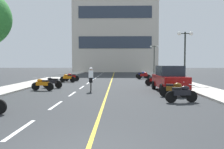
{
  "coord_description": "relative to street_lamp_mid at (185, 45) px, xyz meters",
  "views": [
    {
      "loc": [
        0.93,
        -4.79,
        2.01
      ],
      "look_at": [
        0.48,
        14.4,
        1.05
      ],
      "focal_mm": 36.9,
      "sensor_mm": 36.0,
      "label": 1
    }
  ],
  "objects": [
    {
      "name": "cyclist_rider",
      "position": [
        -8.22,
        -5.87,
        -2.8
      ],
      "size": [
        0.43,
        1.77,
        1.71
      ],
      "color": "black",
      "rests_on": "ground"
    },
    {
      "name": "lane_dash_6",
      "position": [
        -9.29,
        8.89,
        -3.68
      ],
      "size": [
        0.14,
        2.2,
        0.01
      ],
      "primitive_type": "cube",
      "color": "silver",
      "rests_on": "ground"
    },
    {
      "name": "motorcycle_8",
      "position": [
        -11.45,
        3.33,
        -3.21
      ],
      "size": [
        1.69,
        0.61,
        0.92
      ],
      "color": "black",
      "rests_on": "ground"
    },
    {
      "name": "ground_plane",
      "position": [
        -7.29,
        3.89,
        -3.69
      ],
      "size": [
        140.0,
        140.0,
        0.0
      ],
      "primitive_type": "plane",
      "color": "#2D3033"
    },
    {
      "name": "lane_dash_8",
      "position": [
        -9.29,
        16.89,
        -3.68
      ],
      "size": [
        0.14,
        2.2,
        0.01
      ],
      "primitive_type": "cube",
      "color": "silver",
      "rests_on": "ground"
    },
    {
      "name": "motorcycle_4",
      "position": [
        -11.82,
        -5.38,
        -3.21
      ],
      "size": [
        1.7,
        0.6,
        0.92
      ],
      "color": "black",
      "rests_on": "ground"
    },
    {
      "name": "motorcycle_7",
      "position": [
        -11.56,
        1.8,
        -3.21
      ],
      "size": [
        1.69,
        0.62,
        0.92
      ],
      "color": "black",
      "rests_on": "ground"
    },
    {
      "name": "lane_dash_5",
      "position": [
        -9.29,
        4.89,
        -3.68
      ],
      "size": [
        0.14,
        2.2,
        0.01
      ],
      "primitive_type": "cube",
      "color": "silver",
      "rests_on": "ground"
    },
    {
      "name": "lane_dash_1",
      "position": [
        -9.29,
        -11.11,
        -3.68
      ],
      "size": [
        0.14,
        2.2,
        0.01
      ],
      "primitive_type": "cube",
      "color": "silver",
      "rests_on": "ground"
    },
    {
      "name": "centre_line_yellow",
      "position": [
        -7.04,
        6.89,
        -3.68
      ],
      "size": [
        0.12,
        66.0,
        0.01
      ],
      "primitive_type": "cube",
      "color": "gold",
      "rests_on": "ground"
    },
    {
      "name": "curb_right",
      "position": [
        -0.09,
        6.89,
        -3.63
      ],
      "size": [
        2.4,
        72.0,
        0.12
      ],
      "primitive_type": "cube",
      "color": "#B7B2A8",
      "rests_on": "ground"
    },
    {
      "name": "motorcycle_2",
      "position": [
        -3.11,
        -10.25,
        -3.21
      ],
      "size": [
        1.69,
        0.61,
        0.92
      ],
      "color": "black",
      "rests_on": "ground"
    },
    {
      "name": "lane_dash_10",
      "position": [
        -9.29,
        24.89,
        -3.68
      ],
      "size": [
        0.14,
        2.2,
        0.01
      ],
      "primitive_type": "cube",
      "color": "silver",
      "rests_on": "ground"
    },
    {
      "name": "street_lamp_mid",
      "position": [
        0.0,
        0.0,
        0.0
      ],
      "size": [
        1.46,
        0.36,
        4.84
      ],
      "color": "black",
      "rests_on": "curb_right"
    },
    {
      "name": "lane_dash_7",
      "position": [
        -9.29,
        12.89,
        -3.68
      ],
      "size": [
        0.14,
        2.2,
        0.01
      ],
      "primitive_type": "cube",
      "color": "silver",
      "rests_on": "ground"
    },
    {
      "name": "motorcycle_6",
      "position": [
        -3.05,
        -1.43,
        -3.21
      ],
      "size": [
        1.7,
        0.6,
        0.92
      ],
      "color": "black",
      "rests_on": "ground"
    },
    {
      "name": "motorcycle_3",
      "position": [
        -3.03,
        -8.4,
        -3.21
      ],
      "size": [
        1.67,
        0.69,
        0.92
      ],
      "color": "black",
      "rests_on": "ground"
    },
    {
      "name": "lane_dash_11",
      "position": [
        -9.29,
        28.89,
        -3.68
      ],
      "size": [
        0.14,
        2.2,
        0.01
      ],
      "primitive_type": "cube",
      "color": "silver",
      "rests_on": "ground"
    },
    {
      "name": "motorcycle_9",
      "position": [
        -3.1,
        6.52,
        -3.21
      ],
      "size": [
        1.7,
        0.6,
        0.92
      ],
      "color": "black",
      "rests_on": "ground"
    },
    {
      "name": "motorcycle_10",
      "position": [
        -3.11,
        8.54,
        -3.21
      ],
      "size": [
        1.69,
        0.62,
        0.92
      ],
      "color": "black",
      "rests_on": "ground"
    },
    {
      "name": "street_lamp_far",
      "position": [
        -0.02,
        18.09,
        0.04
      ],
      "size": [
        1.46,
        0.36,
        4.91
      ],
      "color": "black",
      "rests_on": "curb_right"
    },
    {
      "name": "parked_car_near",
      "position": [
        -2.67,
        -5.53,
        -2.77
      ],
      "size": [
        2.04,
        4.26,
        1.82
      ],
      "color": "black",
      "rests_on": "ground"
    },
    {
      "name": "lane_dash_0",
      "position": [
        -9.29,
        -15.11,
        -3.68
      ],
      "size": [
        0.14,
        2.2,
        0.01
      ],
      "primitive_type": "cube",
      "color": "silver",
      "rests_on": "ground"
    },
    {
      "name": "motorcycle_5",
      "position": [
        -11.59,
        -3.69,
        -3.21
      ],
      "size": [
        1.68,
        0.68,
        0.92
      ],
      "color": "black",
      "rests_on": "ground"
    },
    {
      "name": "office_building",
      "position": [
        -6.89,
        31.97,
        7.07
      ],
      "size": [
        18.71,
        8.28,
        21.52
      ],
      "color": "beige",
      "rests_on": "ground"
    },
    {
      "name": "lane_dash_9",
      "position": [
        -9.29,
        20.89,
        -3.68
      ],
      "size": [
        0.14,
        2.2,
        0.01
      ],
      "primitive_type": "cube",
      "color": "silver",
      "rests_on": "ground"
    },
    {
      "name": "lane_dash_2",
      "position": [
        -9.29,
        -7.11,
        -3.68
      ],
      "size": [
        0.14,
        2.2,
        0.01
      ],
      "primitive_type": "cube",
      "color": "silver",
      "rests_on": "ground"
    },
    {
      "name": "lane_dash_3",
      "position": [
        -9.29,
        -3.11,
        -3.68
      ],
      "size": [
        0.14,
        2.2,
        0.01
      ],
      "primitive_type": "cube",
      "color": "silver",
      "rests_on": "ground"
    },
    {
      "name": "lane_dash_4",
      "position": [
        -9.29,
        0.89,
        -3.68
      ],
      "size": [
        0.14,
        2.2,
        0.01
      ],
      "primitive_type": "cube",
      "color": "silver",
      "rests_on": "ground"
    },
    {
      "name": "curb_left",
      "position": [
        -14.49,
        6.89,
        -3.63
      ],
      "size": [
        2.4,
        72.0,
        0.12
      ],
      "primitive_type": "cube",
      "color": "#B7B2A8",
      "rests_on": "ground"
    }
  ]
}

